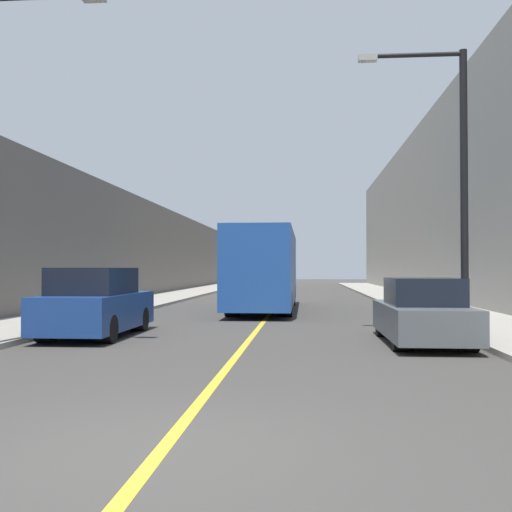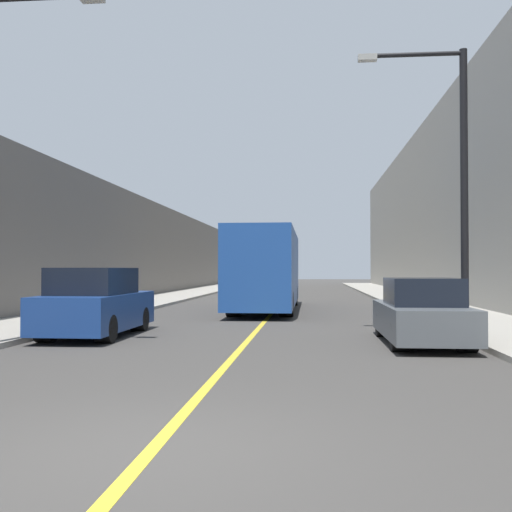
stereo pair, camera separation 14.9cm
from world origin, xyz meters
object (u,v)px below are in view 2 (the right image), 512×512
at_px(bus, 267,269).
at_px(street_lamp_right, 454,169).
at_px(parked_suv_left, 96,304).
at_px(car_right_near, 421,314).

height_order(bus, street_lamp_right, street_lamp_right).
height_order(bus, parked_suv_left, bus).
bearing_deg(parked_suv_left, car_right_near, -5.97).
distance_m(bus, parked_suv_left, 11.00).
xyz_separation_m(bus, car_right_near, (4.48, -11.16, -1.08)).
height_order(bus, car_right_near, bus).
bearing_deg(street_lamp_right, parked_suv_left, -175.35).
distance_m(car_right_near, street_lamp_right, 4.21).
bearing_deg(bus, car_right_near, -68.12).
distance_m(parked_suv_left, street_lamp_right, 10.07).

